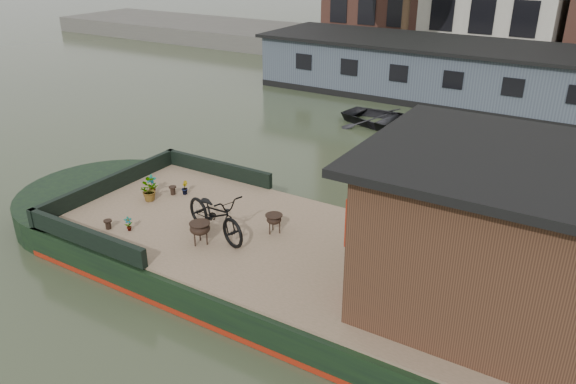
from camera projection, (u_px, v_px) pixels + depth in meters
The scene contains 18 objects.
ground at pixel (355, 298), 9.73m from camera, with size 120.00×120.00×0.00m, color #333F28.
houseboat_hull at pixel (290, 263), 10.26m from camera, with size 14.01×4.02×0.60m.
houseboat_deck at pixel (357, 267), 9.48m from camera, with size 11.80×3.80×0.05m, color #8E7157.
bow_bulwark at pixel (139, 192), 11.81m from camera, with size 3.00×4.00×0.35m.
cabin at pixel (503, 235), 7.92m from camera, with size 4.00×3.50×2.42m.
bicycle at pixel (215, 214), 10.26m from camera, with size 0.59×1.69×0.89m, color black.
potted_plant_a at pixel (152, 185), 12.06m from camera, with size 0.23×0.15×0.43m, color brown.
potted_plant_b at pixel (185, 188), 12.08m from camera, with size 0.16×0.13×0.30m, color maroon.
potted_plant_c at pixel (148, 191), 11.75m from camera, with size 0.41×0.35×0.45m, color #A0392E.
potted_plant_d at pixel (390, 233), 9.97m from camera, with size 0.30×0.30×0.54m, color brown.
potted_plant_e at pixel (128, 224), 10.55m from camera, with size 0.15×0.10×0.29m, color brown.
brazier_front at pixel (200, 233), 10.07m from camera, with size 0.40×0.40×0.43m, color black, non-canonical shape.
brazier_rear at pixel (274, 224), 10.47m from camera, with size 0.34×0.34×0.37m, color black, non-canonical shape.
bollard_port at pixel (173, 190), 12.08m from camera, with size 0.16×0.16×0.18m, color black.
bollard_stbd at pixel (108, 224), 10.65m from camera, with size 0.16×0.16×0.18m, color black.
dinghy at pixel (392, 117), 18.38m from camera, with size 2.44×3.42×0.71m, color black.
far_houseboat at pixel (524, 82), 20.19m from camera, with size 20.40×4.40×2.11m.
quay at pixel (550, 65), 25.45m from camera, with size 60.00×6.00×0.90m, color #47443F.
Camera 1 is at (3.24, -7.51, 5.71)m, focal length 35.00 mm.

